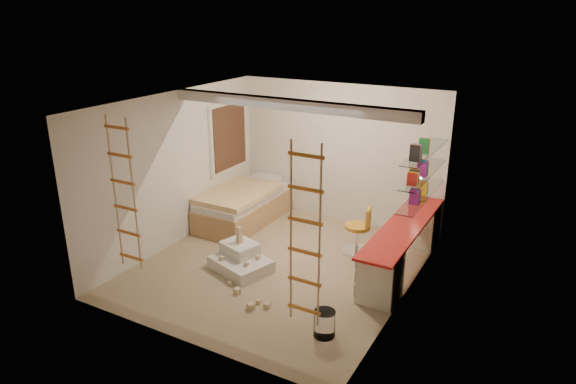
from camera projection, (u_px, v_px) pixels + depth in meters
The scene contains 15 objects.
floor at pixel (279, 266), 8.14m from camera, with size 4.50×4.50×0.00m, color #9C8765.
ceiling_beam at pixel (288, 104), 7.53m from camera, with size 4.00×0.18×0.16m, color white.
window_frame at pixel (228, 137), 9.74m from camera, with size 0.06×1.15×1.35m, color white.
window_blind at pixel (230, 137), 9.72m from camera, with size 0.02×1.00×1.20m, color #4C2D1E.
rope_ladder_left at pixel (124, 195), 6.80m from camera, with size 0.41×0.04×2.13m, color #BC6220, non-canonical shape.
rope_ladder_right at pixel (305, 237), 5.57m from camera, with size 0.41×0.04×2.13m, color orange, non-canonical shape.
waste_bin at pixel (324, 324), 6.35m from camera, with size 0.27×0.27×0.34m, color white.
desk at pixel (403, 245), 7.92m from camera, with size 0.56×2.80×0.75m.
shelves at pixel (423, 174), 7.70m from camera, with size 0.25×1.80×0.71m.
bed at pixel (243, 205), 9.71m from camera, with size 1.02×2.00×0.69m.
task_lamp at pixel (421, 182), 8.48m from camera, with size 0.14×0.36×0.57m.
swivel_chair at pixel (358, 236), 8.47m from camera, with size 0.56×0.56×0.81m.
play_platform at pixel (241, 260), 8.00m from camera, with size 1.03×0.91×0.39m.
toy_blocks at pixel (244, 268), 7.59m from camera, with size 1.22×1.08×0.66m.
books at pixel (424, 167), 7.66m from camera, with size 0.14×0.64×0.92m.
Camera 1 is at (3.65, -6.27, 3.86)m, focal length 32.00 mm.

